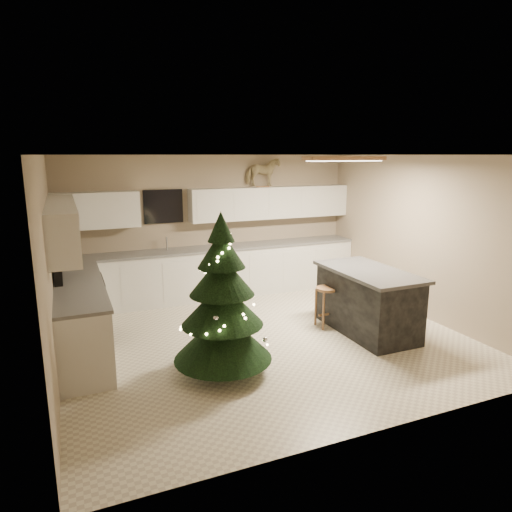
% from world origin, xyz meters
% --- Properties ---
extents(ground_plane, '(5.50, 5.50, 0.00)m').
position_xyz_m(ground_plane, '(0.00, 0.00, 0.00)').
color(ground_plane, beige).
extents(room_shell, '(5.52, 5.02, 2.61)m').
position_xyz_m(room_shell, '(0.02, 0.00, 1.75)').
color(room_shell, gray).
rests_on(room_shell, ground_plane).
extents(cabinetry, '(5.50, 3.20, 2.00)m').
position_xyz_m(cabinetry, '(-0.91, 1.65, 0.76)').
color(cabinetry, silver).
rests_on(cabinetry, ground_plane).
extents(island, '(0.90, 1.70, 0.95)m').
position_xyz_m(island, '(1.50, -0.34, 0.48)').
color(island, black).
rests_on(island, ground_plane).
extents(bar_stool, '(0.33, 0.33, 0.62)m').
position_xyz_m(bar_stool, '(1.05, 0.07, 0.47)').
color(bar_stool, '#8D5F3B').
rests_on(bar_stool, ground_plane).
extents(christmas_tree, '(1.24, 1.19, 1.97)m').
position_xyz_m(christmas_tree, '(-0.90, -0.75, 0.81)').
color(christmas_tree, '#3F2816').
rests_on(christmas_tree, ground_plane).
extents(toddler, '(0.40, 0.35, 0.93)m').
position_xyz_m(toddler, '(-0.65, -0.66, 0.47)').
color(toddler, black).
rests_on(toddler, ground_plane).
extents(rocking_horse, '(0.65, 0.35, 0.54)m').
position_xyz_m(rocking_horse, '(0.98, 2.33, 2.28)').
color(rocking_horse, '#8D5F3B').
rests_on(rocking_horse, cabinetry).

